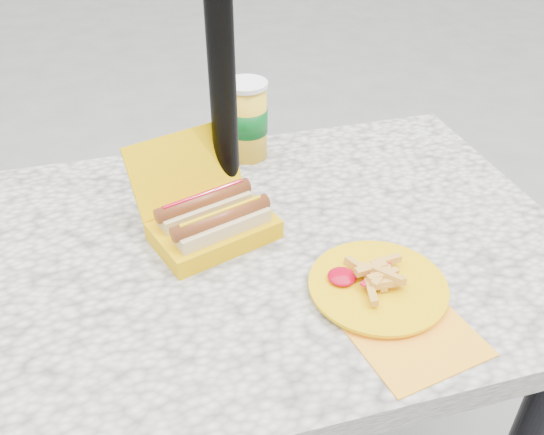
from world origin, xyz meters
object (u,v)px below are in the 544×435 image
object	(u,v)px
umbrella_pole	(219,28)
soda_cup	(247,120)
hotdog_box	(211,219)
fries_plate	(379,288)

from	to	relation	value
umbrella_pole	soda_cup	size ratio (longest dim) A/B	12.34
soda_cup	hotdog_box	bearing A→B (deg)	-116.06
umbrella_pole	fries_plate	xyz separation A→B (m)	(0.18, -0.35, -0.34)
fries_plate	soda_cup	size ratio (longest dim) A/B	1.82
hotdog_box	soda_cup	bearing A→B (deg)	45.70
fries_plate	hotdog_box	bearing A→B (deg)	135.94
umbrella_pole	soda_cup	bearing A→B (deg)	63.43
soda_cup	umbrella_pole	bearing A→B (deg)	-116.57
fries_plate	umbrella_pole	bearing A→B (deg)	117.33
hotdog_box	fries_plate	size ratio (longest dim) A/B	0.83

